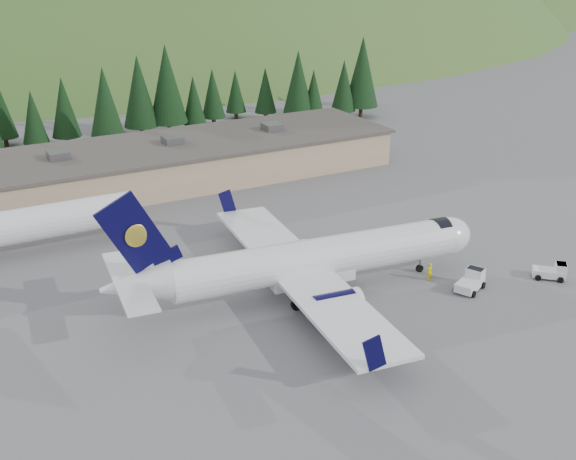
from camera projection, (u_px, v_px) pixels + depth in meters
The scene contains 8 objects.
ground at pixel (319, 291), 67.44m from camera, with size 600.00×600.00×0.00m, color slate.
airliner at pixel (309, 261), 65.86m from camera, with size 36.33×34.17×12.05m.
baggage_tug_a at pixel (471, 281), 67.51m from camera, with size 3.79×3.08×1.81m.
baggage_tug_b at pixel (552, 271), 69.62m from camera, with size 3.30×3.22×1.64m.
terminal_building at pixel (138, 167), 95.09m from camera, with size 71.00×17.00×6.10m.
ramp_worker at pixel (429, 272), 69.17m from camera, with size 0.66×0.43×1.81m, color yellow.
tree_line at pixel (52, 105), 109.39m from camera, with size 112.72×17.84×13.99m.
hills at pixel (164, 241), 290.79m from camera, with size 614.00×330.00×300.00m.
Camera 1 is at (-31.60, -51.52, 30.59)m, focal length 45.00 mm.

